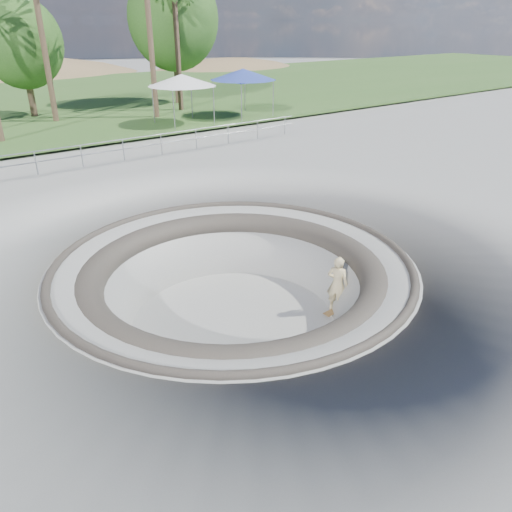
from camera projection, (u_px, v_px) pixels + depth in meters
name	position (u px, v px, depth m)	size (l,w,h in m)	color
ground	(233.00, 263.00, 14.18)	(180.00, 180.00, 0.00)	#9E9F99
skate_bowl	(234.00, 317.00, 14.96)	(14.00, 14.00, 4.10)	#9E9F99
safety_railing	(82.00, 156.00, 22.54)	(25.00, 0.06, 1.03)	gray
skateboard	(335.00, 311.00, 15.30)	(0.87, 0.27, 0.09)	olive
skater	(337.00, 284.00, 14.91)	(0.66, 0.43, 1.81)	#D0BC87
canopy_white	(182.00, 80.00, 30.66)	(5.91, 5.91, 2.98)	gray
canopy_blue	(243.00, 75.00, 33.15)	(6.05, 6.05, 3.07)	gray
bushy_tree_mid	(21.00, 43.00, 32.35)	(5.27, 4.79, 7.61)	brown
bushy_tree_right	(173.00, 19.00, 37.28)	(6.91, 6.28, 9.96)	brown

